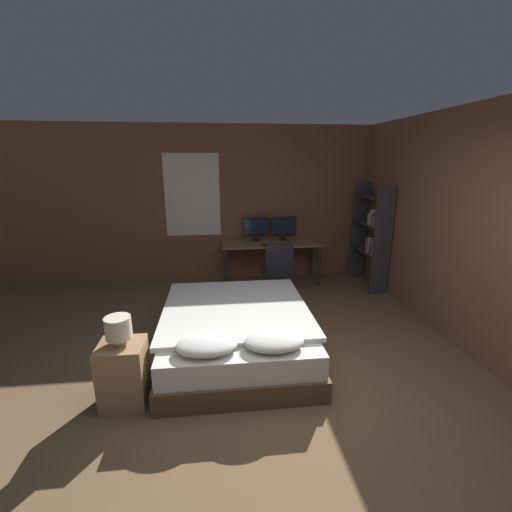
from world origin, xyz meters
name	(u,v)px	position (x,y,z in m)	size (l,w,h in m)	color
ground_plane	(302,422)	(0.00, 0.00, 0.00)	(20.00, 20.00, 0.00)	brown
wall_back	(253,204)	(-0.01, 3.78, 1.35)	(12.00, 0.08, 2.70)	brown
wall_side_right	(447,225)	(2.12, 1.50, 1.35)	(0.06, 12.00, 2.70)	brown
bed	(237,332)	(-0.47, 1.13, 0.26)	(1.61, 1.96, 0.59)	brown
nightstand	(124,374)	(-1.51, 0.42, 0.29)	(0.39, 0.36, 0.58)	#997551
bedside_lamp	(118,328)	(-1.51, 0.42, 0.74)	(0.22, 0.22, 0.25)	gray
desk	(271,247)	(0.27, 3.41, 0.64)	(1.69, 0.62, 0.72)	#846042
monitor_left	(256,227)	(0.02, 3.61, 0.96)	(0.46, 0.16, 0.41)	black
monitor_right	(283,227)	(0.52, 3.61, 0.96)	(0.46, 0.16, 0.41)	black
keyboard	(273,245)	(0.27, 3.20, 0.73)	(0.38, 0.13, 0.02)	black
computer_mouse	(289,244)	(0.55, 3.20, 0.74)	(0.07, 0.05, 0.04)	black
office_chair	(277,276)	(0.25, 2.64, 0.37)	(0.52, 0.52, 0.92)	black
bookshelf	(374,233)	(1.92, 2.99, 0.95)	(0.30, 0.89, 1.73)	#333338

